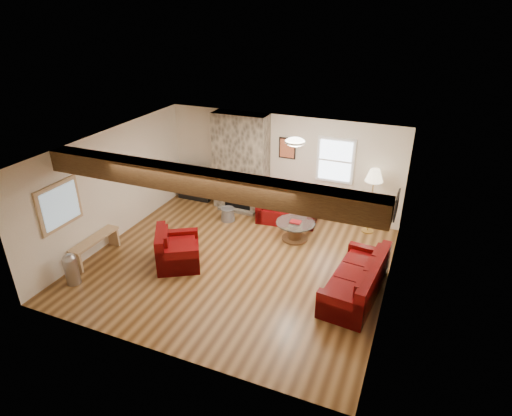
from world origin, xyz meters
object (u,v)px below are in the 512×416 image
(tv_cabinet, at_px, (196,190))
(floor_lamp, at_px, (374,179))
(television, at_px, (195,174))
(loveseat, at_px, (288,206))
(sofa_three, at_px, (356,278))
(armchair_red, at_px, (178,247))
(coffee_table, at_px, (295,231))

(tv_cabinet, xyz_separation_m, floor_lamp, (4.71, -0.11, 1.11))
(tv_cabinet, bearing_deg, television, 0.00)
(tv_cabinet, bearing_deg, loveseat, -6.18)
(sofa_three, height_order, armchair_red, armchair_red)
(tv_cabinet, bearing_deg, sofa_three, -28.59)
(loveseat, xyz_separation_m, coffee_table, (0.46, -0.82, -0.16))
(armchair_red, height_order, tv_cabinet, armchair_red)
(armchair_red, height_order, coffee_table, armchair_red)
(tv_cabinet, relative_size, television, 1.05)
(armchair_red, relative_size, tv_cabinet, 1.04)
(armchair_red, height_order, television, television)
(coffee_table, bearing_deg, floor_lamp, 34.30)
(loveseat, bearing_deg, coffee_table, -67.27)
(coffee_table, bearing_deg, television, 160.81)
(armchair_red, relative_size, floor_lamp, 0.61)
(sofa_three, xyz_separation_m, coffee_table, (-1.65, 1.53, -0.16))
(sofa_three, height_order, floor_lamp, floor_lamp)
(coffee_table, distance_m, television, 3.46)
(loveseat, xyz_separation_m, tv_cabinet, (-2.77, 0.30, -0.15))
(tv_cabinet, bearing_deg, floor_lamp, -1.37)
(television, height_order, floor_lamp, floor_lamp)
(floor_lamp, bearing_deg, coffee_table, -145.70)
(sofa_three, xyz_separation_m, loveseat, (-2.11, 2.36, 0.01))
(television, bearing_deg, floor_lamp, -1.37)
(coffee_table, relative_size, television, 1.01)
(armchair_red, distance_m, tv_cabinet, 3.29)
(television, distance_m, floor_lamp, 4.76)
(tv_cabinet, relative_size, floor_lamp, 0.59)
(loveseat, xyz_separation_m, floor_lamp, (1.94, 0.19, 0.96))
(sofa_three, distance_m, floor_lamp, 2.73)
(armchair_red, relative_size, television, 1.09)
(sofa_three, xyz_separation_m, floor_lamp, (-0.17, 2.55, 0.97))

